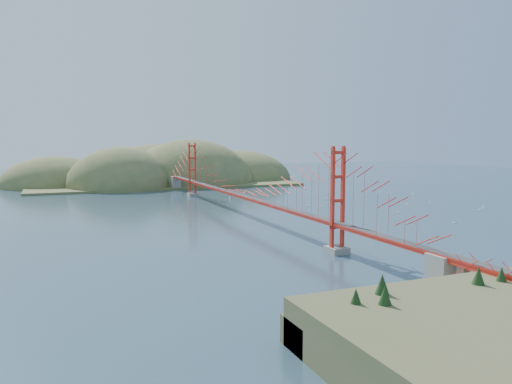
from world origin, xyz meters
name	(u,v)px	position (x,y,z in m)	size (l,w,h in m)	color
ground	(240,215)	(0.00, 0.00, 0.00)	(320.00, 320.00, 0.00)	#2A4455
bridge	(240,173)	(0.00, 0.18, 7.01)	(2.20, 94.40, 12.00)	gray
approach_viaduct	(506,284)	(0.00, -51.91, 2.55)	(1.40, 12.00, 3.38)	red
promontory	(466,303)	(0.00, -48.50, 0.12)	(9.00, 6.00, 0.24)	#59544C
fort	(464,293)	(0.40, -47.80, 0.67)	(3.70, 2.30, 1.75)	brown
far_headlands	(165,182)	(2.21, 68.52, 0.00)	(84.00, 58.00, 25.00)	olive
sailboat_17	(412,195)	(45.70, 12.58, 0.15)	(0.59, 0.56, 0.67)	white
sailboat_9	(407,204)	(34.26, 0.37, 0.15)	(0.56, 0.58, 0.65)	white
sailboat_10	(404,240)	(10.97, -27.69, 0.14)	(0.45, 0.54, 0.63)	white
sailboat_1	(344,205)	(22.03, 3.27, 0.13)	(0.49, 0.49, 0.56)	white
sailboat_15	(292,186)	(30.24, 41.94, 0.16)	(0.53, 0.63, 0.73)	white
sailboat_13	(484,207)	(44.56, -8.30, 0.15)	(0.62, 0.62, 0.66)	white
sailboat_12	(244,192)	(13.08, 32.47, 0.14)	(0.56, 0.56, 0.60)	white
sailboat_0	(454,222)	(26.54, -19.77, 0.16)	(0.58, 0.64, 0.73)	white
sailboat_16	(340,205)	(21.68, 4.07, 0.15)	(0.60, 0.59, 0.67)	white
sailboat_5	(430,202)	(40.44, 1.04, 0.15)	(0.46, 0.56, 0.66)	white
sailboat_4	(331,195)	(28.53, 18.77, 0.15)	(0.65, 0.65, 0.69)	white
sailboat_3	(308,205)	(15.56, 5.69, 0.15)	(0.57, 0.47, 0.67)	white
sailboat_11	(480,209)	(41.02, -10.78, 0.15)	(0.65, 0.65, 0.68)	white
sailboat_7	(326,199)	(23.68, 12.97, 0.16)	(0.65, 0.65, 0.72)	white
sailboat_2	(398,212)	(25.33, -8.34, 0.14)	(0.59, 0.59, 0.63)	white
sailboat_8	(342,198)	(27.94, 13.35, 0.15)	(0.65, 0.65, 0.68)	white
sailboat_extra_0	(230,198)	(6.13, 22.78, 0.15)	(0.51, 0.61, 0.70)	white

